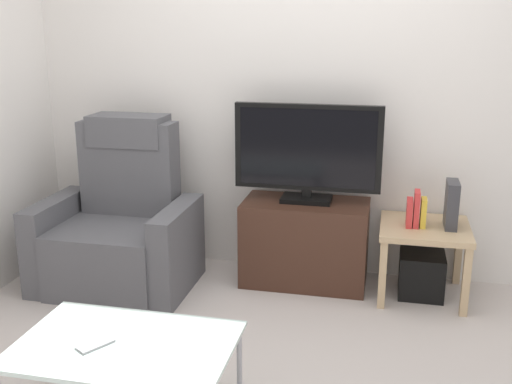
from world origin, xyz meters
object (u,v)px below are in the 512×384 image
side_table (424,237)px  book_middle (417,209)px  book_leftmost (409,213)px  cell_phone (95,344)px  book_rightmost (423,213)px  recliner_armchair (120,228)px  game_console (452,204)px  television (307,151)px  tv_stand (305,242)px  coffee_table (125,348)px  subwoofer_box (421,274)px

side_table → book_middle: (-0.06, -0.02, 0.18)m
book_leftmost → cell_phone: (-1.28, -1.63, -0.15)m
book_leftmost → book_rightmost: size_ratio=0.94×
recliner_armchair → book_leftmost: bearing=1.2°
book_rightmost → game_console: (0.16, 0.03, 0.05)m
side_table → book_middle: size_ratio=2.43×
book_middle → game_console: game_console is taller
television → book_middle: television is taller
book_middle → book_rightmost: size_ratio=1.24×
side_table → book_rightmost: (-0.02, -0.02, 0.16)m
tv_stand → cell_phone: (-0.63, -1.69, 0.11)m
side_table → book_rightmost: book_rightmost is taller
television → book_rightmost: size_ratio=5.20×
tv_stand → book_rightmost: bearing=-4.9°
television → book_middle: 0.76m
book_leftmost → tv_stand: bearing=174.5°
recliner_armchair → cell_phone: (0.55, -1.44, 0.02)m
book_leftmost → coffee_table: (-1.16, -1.59, -0.18)m
television → cell_phone: bearing=-110.2°
subwoofer_box → book_rightmost: bearing=-131.8°
television → book_leftmost: (0.65, -0.08, -0.34)m
television → cell_phone: 1.89m
recliner_armchair → game_console: recliner_armchair is taller
book_middle → coffee_table: size_ratio=0.25×
tv_stand → cell_phone: bearing=-110.4°
subwoofer_box → game_console: size_ratio=0.96×
tv_stand → subwoofer_box: (0.75, -0.04, -0.14)m
side_table → game_console: (0.15, 0.01, 0.22)m
coffee_table → book_middle: bearing=52.8°
book_leftmost → game_console: size_ratio=0.59×
subwoofer_box → coffee_table: bearing=-128.2°
recliner_armchair → game_console: bearing=1.3°
subwoofer_box → cell_phone: (-1.38, -1.65, 0.25)m
side_table → book_middle: book_middle is taller
book_leftmost → side_table: bearing=11.3°
subwoofer_box → book_middle: book_middle is taller
book_rightmost → coffee_table: 2.03m
tv_stand → television: bearing=90.0°
book_middle → cell_phone: book_middle is taller
subwoofer_box → recliner_armchair: bearing=-173.7°
book_middle → recliner_armchair: bearing=-174.1°
book_leftmost → game_console: bearing=7.0°
cell_phone → book_leftmost: bearing=83.9°
television → cell_phone: television is taller
cell_phone → tv_stand: bearing=101.6°
side_table → cell_phone: (-1.38, -1.65, 0.00)m
television → side_table: (0.75, -0.06, -0.50)m
television → game_console: (0.89, -0.05, -0.28)m
book_middle → book_leftmost: bearing=180.0°
side_table → book_leftmost: size_ratio=3.21×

